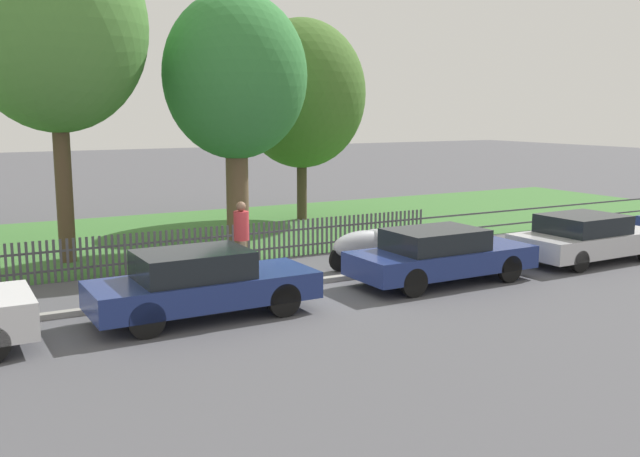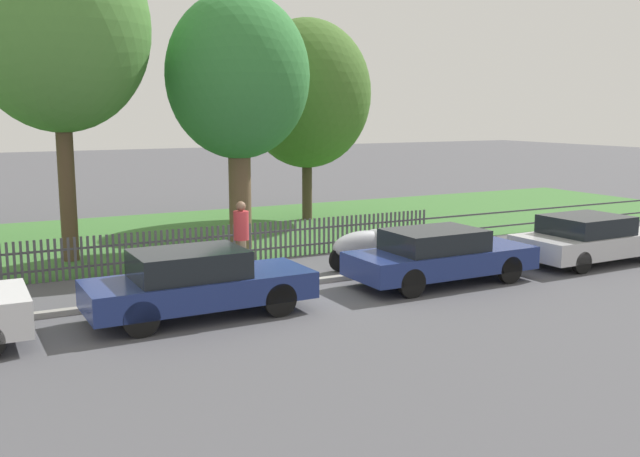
% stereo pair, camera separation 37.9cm
% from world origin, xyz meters
% --- Properties ---
extents(ground_plane, '(120.00, 120.00, 0.00)m').
position_xyz_m(ground_plane, '(0.00, 0.00, 0.00)').
color(ground_plane, '#4C4C51').
extents(kerb_stone, '(41.37, 0.20, 0.12)m').
position_xyz_m(kerb_stone, '(0.00, 0.10, 0.06)').
color(kerb_stone, gray).
rests_on(kerb_stone, ground).
extents(grass_strip, '(41.37, 9.87, 0.01)m').
position_xyz_m(grass_strip, '(0.00, 8.06, 0.01)').
color(grass_strip, '#3D7033').
rests_on(grass_strip, ground).
extents(park_fence, '(41.37, 0.05, 1.02)m').
position_xyz_m(park_fence, '(-0.00, 3.13, 0.51)').
color(park_fence, '#4C4C51').
rests_on(park_fence, ground).
extents(parked_car_navy_estate, '(4.38, 1.69, 1.33)m').
position_xyz_m(parked_car_navy_estate, '(-2.64, -1.21, 0.69)').
color(parked_car_navy_estate, navy).
rests_on(parked_car_navy_estate, ground).
extents(parked_car_red_compact, '(4.46, 1.73, 1.28)m').
position_xyz_m(parked_car_red_compact, '(3.17, -1.19, 0.66)').
color(parked_car_red_compact, navy).
rests_on(parked_car_red_compact, ground).
extents(parked_car_white_van, '(4.19, 1.94, 1.26)m').
position_xyz_m(parked_car_white_van, '(8.06, -1.15, 0.64)').
color(parked_car_white_van, '#BCBCC1').
rests_on(parked_car_white_van, ground).
extents(covered_motorcycle, '(1.93, 0.71, 0.97)m').
position_xyz_m(covered_motorcycle, '(2.44, 0.97, 0.61)').
color(covered_motorcycle, black).
rests_on(covered_motorcycle, ground).
extents(tree_behind_motorcycle, '(4.64, 4.64, 8.72)m').
position_xyz_m(tree_behind_motorcycle, '(-3.99, 5.42, 6.03)').
color(tree_behind_motorcycle, brown).
rests_on(tree_behind_motorcycle, ground).
extents(tree_mid_park, '(4.04, 4.04, 7.24)m').
position_xyz_m(tree_mid_park, '(0.67, 4.95, 4.86)').
color(tree_mid_park, brown).
rests_on(tree_mid_park, ground).
extents(tree_far_left, '(4.60, 4.60, 7.19)m').
position_xyz_m(tree_far_left, '(4.86, 8.99, 4.54)').
color(tree_far_left, '#473828').
rests_on(tree_far_left, ground).
extents(pedestrian_near_fence, '(0.42, 0.42, 1.82)m').
position_xyz_m(pedestrian_near_fence, '(-0.59, 1.67, 1.03)').
color(pedestrian_near_fence, '#7F6B51').
rests_on(pedestrian_near_fence, ground).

